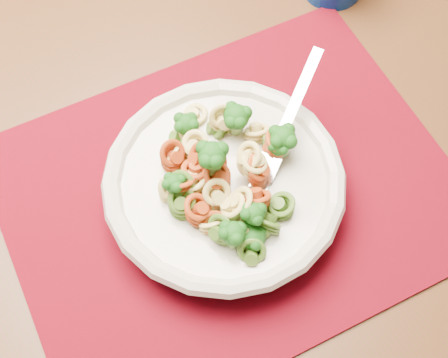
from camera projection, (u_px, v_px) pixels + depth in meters
dining_table at (174, 174)px, 0.80m from camera, size 1.35×0.94×0.74m
placemat at (231, 192)px, 0.67m from camera, size 0.53×0.45×0.00m
pasta_bowl at (224, 184)px, 0.64m from camera, size 0.25×0.25×0.05m
pasta_broccoli_heap at (224, 176)px, 0.62m from camera, size 0.21×0.21×0.06m
fork at (267, 167)px, 0.63m from camera, size 0.17×0.10×0.08m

